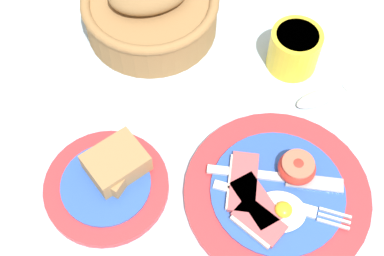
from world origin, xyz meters
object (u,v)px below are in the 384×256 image
Objects in this scene: sugar_cup at (295,49)px; bread_basket at (151,9)px; teaspoon_near_cup at (333,93)px; bread_plate at (111,178)px; breakfast_plate at (277,193)px.

sugar_cup is 0.36× the size of bread_basket.
sugar_cup is 0.09m from teaspoon_near_cup.
teaspoon_near_cup is at bearing 24.49° from bread_plate.
bread_basket is 0.31m from teaspoon_near_cup.
bread_basket is at bearing 161.21° from sugar_cup.
bread_basket reaches higher than sugar_cup.
sugar_cup is at bearing -18.79° from bread_basket.
sugar_cup is (0.04, 0.23, 0.03)m from breakfast_plate.
bread_plate reaches higher than teaspoon_near_cup.
sugar_cup reaches higher than teaspoon_near_cup.
teaspoon_near_cup is (0.10, 0.17, -0.01)m from breakfast_plate.
bread_basket is at bearing -50.19° from teaspoon_near_cup.
breakfast_plate is at bearing 35.10° from teaspoon_near_cup.
bread_basket reaches higher than bread_plate.
breakfast_plate reaches higher than teaspoon_near_cup.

